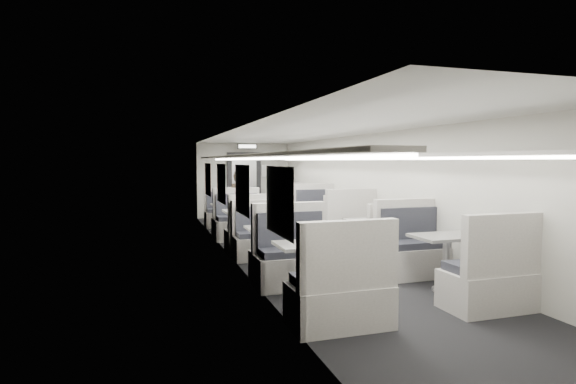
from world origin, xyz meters
TOP-DOWN VIEW (x-y plane):
  - room at (0.00, 0.00)m, footprint 3.24×12.24m
  - booth_left_a at (-1.00, 3.25)m, footprint 1.00×2.03m
  - booth_left_b at (-1.00, 1.07)m, footprint 1.10×2.23m
  - booth_left_c at (-1.00, -1.03)m, footprint 1.01×2.04m
  - booth_left_d at (-1.00, -3.06)m, footprint 1.12×2.27m
  - booth_right_a at (1.00, 3.59)m, footprint 1.09×2.21m
  - booth_right_b at (1.00, 1.04)m, footprint 1.16×2.36m
  - booth_right_c at (1.00, -0.75)m, footprint 1.03×2.09m
  - booth_right_d at (1.00, -3.08)m, footprint 1.12×2.27m
  - passenger at (-0.83, 2.48)m, footprint 0.59×0.39m
  - window_a at (-1.49, 3.40)m, footprint 0.02×1.18m
  - window_b at (-1.49, 1.20)m, footprint 0.02×1.18m
  - window_c at (-1.49, -1.00)m, footprint 0.02×1.18m
  - window_d at (-1.49, -3.20)m, footprint 0.02×1.18m
  - luggage_rack_left at (-1.24, -0.30)m, footprint 0.46×10.40m
  - luggage_rack_right at (1.24, -0.30)m, footprint 0.46×10.40m
  - vestibule_door at (0.00, 5.93)m, footprint 1.10×0.13m
  - exit_sign at (0.00, 5.44)m, footprint 0.62×0.12m
  - wall_notice at (0.75, 5.92)m, footprint 0.32×0.02m

SIDE VIEW (x-z plane):
  - booth_left_a at x=-1.00m, z-range -0.18..0.91m
  - booth_left_c at x=-1.00m, z-range -0.18..0.91m
  - booth_right_c at x=1.00m, z-range -0.19..0.93m
  - booth_right_a at x=1.00m, z-range -0.20..0.98m
  - booth_left_b at x=-1.00m, z-range -0.20..1.00m
  - booth_left_d at x=-1.00m, z-range -0.20..1.01m
  - booth_right_d at x=1.00m, z-range -0.20..1.02m
  - booth_right_b at x=1.00m, z-range -0.21..1.05m
  - passenger at x=-0.83m, z-range 0.00..1.60m
  - vestibule_door at x=0.00m, z-range -0.01..2.09m
  - room at x=0.00m, z-range -0.12..2.52m
  - window_a at x=-1.49m, z-range 0.93..1.77m
  - window_b at x=-1.49m, z-range 0.93..1.77m
  - window_c at x=-1.49m, z-range 0.93..1.77m
  - window_d at x=-1.49m, z-range 0.93..1.77m
  - wall_notice at x=0.75m, z-range 1.30..1.70m
  - luggage_rack_left at x=-1.24m, z-range 1.87..1.96m
  - luggage_rack_right at x=1.24m, z-range 1.87..1.96m
  - exit_sign at x=0.00m, z-range 2.20..2.36m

